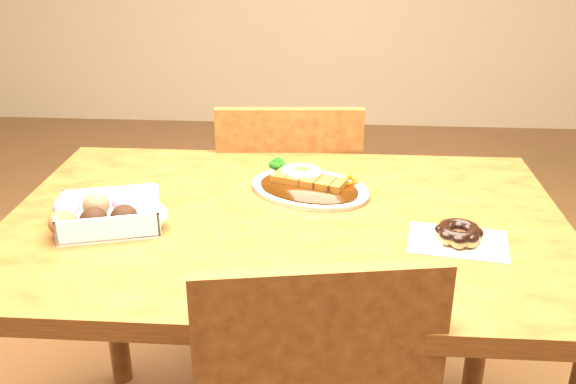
# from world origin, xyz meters

# --- Properties ---
(table) EXTENTS (1.20, 0.80, 0.75)m
(table) POSITION_xyz_m (0.00, 0.00, 0.65)
(table) COLOR #522710
(table) RESTS_ON ground
(chair_far) EXTENTS (0.45, 0.45, 0.87)m
(chair_far) POSITION_xyz_m (-0.03, 0.53, 0.48)
(chair_far) COLOR #522710
(chair_far) RESTS_ON ground
(katsu_curry_plate) EXTENTS (0.34, 0.30, 0.06)m
(katsu_curry_plate) POSITION_xyz_m (0.04, 0.14, 0.76)
(katsu_curry_plate) COLOR white
(katsu_curry_plate) RESTS_ON table
(donut_box) EXTENTS (0.25, 0.21, 0.06)m
(donut_box) POSITION_xyz_m (-0.36, -0.07, 0.78)
(donut_box) COLOR white
(donut_box) RESTS_ON table
(pon_de_ring) EXTENTS (0.21, 0.16, 0.04)m
(pon_de_ring) POSITION_xyz_m (0.35, -0.09, 0.77)
(pon_de_ring) COLOR silver
(pon_de_ring) RESTS_ON table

